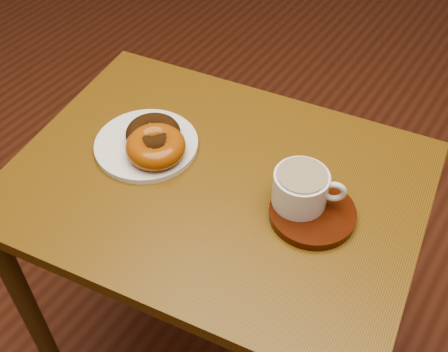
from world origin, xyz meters
The scene contains 7 objects.
cafe_table centered at (-0.24, 0.27, 0.61)m, with size 0.86×0.70×0.73m.
donut_plate centered at (-0.41, 0.26, 0.74)m, with size 0.21×0.21×0.01m, color silver.
donut_cinnamon centered at (-0.39, 0.28, 0.76)m, with size 0.11×0.11×0.04m, color black.
donut_caramel centered at (-0.37, 0.25, 0.77)m, with size 0.14×0.14×0.04m.
saucer centered at (-0.04, 0.29, 0.74)m, with size 0.16×0.16×0.02m, color #3A1408.
coffee_cup centered at (-0.07, 0.29, 0.78)m, with size 0.13×0.10×0.07m.
teaspoon centered at (-0.11, 0.34, 0.75)m, with size 0.02×0.11×0.01m.
Camera 1 is at (0.18, -0.33, 1.51)m, focal length 45.00 mm.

